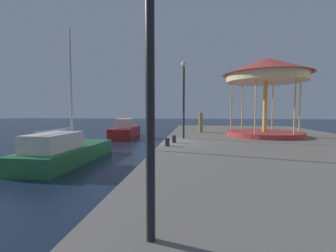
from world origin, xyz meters
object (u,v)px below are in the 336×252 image
lamp_post_near_edge (150,9)px  bollard_north (174,139)px  carousel (266,78)px  lamp_post_mid_promenade (184,87)px  motorboat_red (125,130)px  bollard_center (167,142)px  person_far_corner (201,122)px  sailboat_green (65,151)px

lamp_post_near_edge → bollard_north: size_ratio=11.07×
carousel → lamp_post_mid_promenade: carousel is taller
motorboat_red → bollard_center: bearing=-62.8°
motorboat_red → person_far_corner: (6.98, -2.54, 0.93)m
carousel → person_far_corner: size_ratio=3.40×
motorboat_red → person_far_corner: person_far_corner is taller
lamp_post_near_edge → person_far_corner: lamp_post_near_edge is taller
motorboat_red → person_far_corner: size_ratio=3.31×
sailboat_green → bollard_north: size_ratio=16.45×
bollard_north → person_far_corner: (1.61, 6.23, 0.60)m
sailboat_green → lamp_post_near_edge: 9.90m
lamp_post_mid_promenade → bollard_north: lamp_post_mid_promenade is taller
carousel → bollard_north: (-5.89, -4.04, -3.73)m
lamp_post_near_edge → person_far_corner: bearing=86.0°
sailboat_green → carousel: (11.00, 6.01, 4.14)m
motorboat_red → lamp_post_mid_promenade: (5.81, -6.82, 3.34)m
lamp_post_near_edge → lamp_post_mid_promenade: 11.41m
carousel → lamp_post_mid_promenade: bearing=-159.0°
bollard_center → person_far_corner: bearing=76.2°
lamp_post_near_edge → bollard_center: 8.71m
lamp_post_near_edge → motorboat_red: bearing=107.9°
lamp_post_mid_promenade → bollard_center: 4.43m
lamp_post_mid_promenade → sailboat_green: bearing=-144.7°
lamp_post_near_edge → carousel: bearing=68.3°
lamp_post_near_edge → lamp_post_mid_promenade: size_ratio=0.93×
sailboat_green → bollard_center: size_ratio=16.45×
bollard_center → bollard_north: size_ratio=1.00×
motorboat_red → lamp_post_near_edge: 19.41m
lamp_post_near_edge → sailboat_green: bearing=126.9°
carousel → person_far_corner: 5.74m
bollard_center → lamp_post_near_edge: bearing=-84.9°
sailboat_green → lamp_post_near_edge: sailboat_green is taller
motorboat_red → lamp_post_near_edge: lamp_post_near_edge is taller
carousel → bollard_north: carousel is taller
motorboat_red → person_far_corner: bearing=-20.0°
motorboat_red → bollard_north: 10.29m
person_far_corner → lamp_post_near_edge: bearing=-94.0°
bollard_center → person_far_corner: 7.72m
motorboat_red → sailboat_green: (0.26, -10.75, -0.08)m
sailboat_green → bollard_center: bearing=8.5°
motorboat_red → lamp_post_mid_promenade: bearing=-49.6°
carousel → lamp_post_mid_promenade: size_ratio=1.22×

